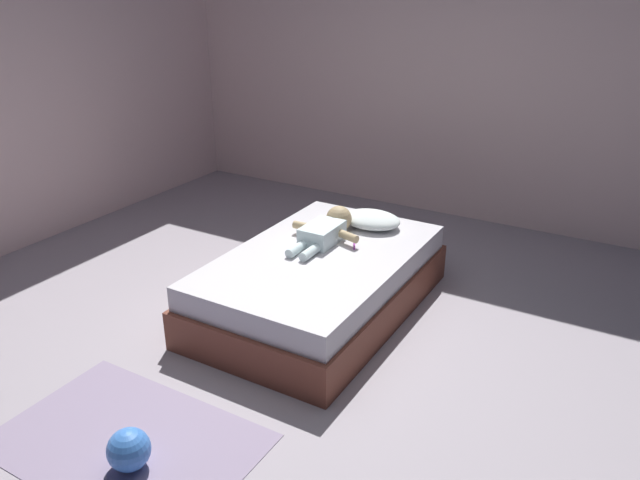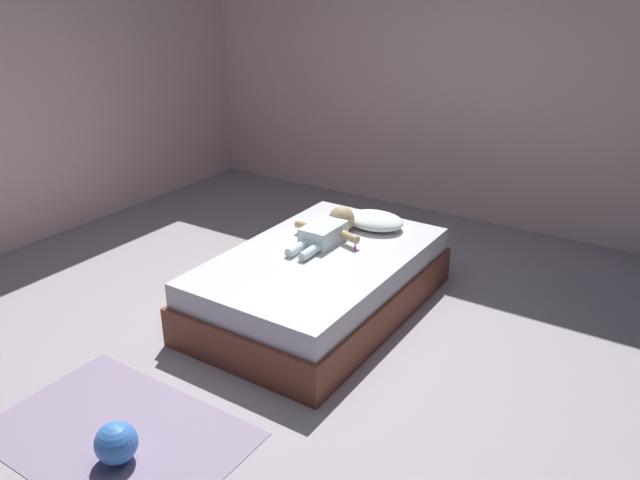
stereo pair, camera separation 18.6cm
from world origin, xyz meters
TOP-DOWN VIEW (x-y plane):
  - ground_plane at (0.00, 0.00)m, footprint 8.00×8.00m
  - wall_behind_bed at (0.00, 3.00)m, footprint 8.00×0.12m
  - bed at (-0.20, 0.69)m, footprint 1.15×1.85m
  - pillow at (-0.11, 1.30)m, footprint 0.44×0.34m
  - baby at (-0.28, 0.93)m, footprint 0.53×0.69m
  - toothbrush at (-0.06, 0.92)m, footprint 0.07×0.13m
  - rug at (-0.36, -0.95)m, footprint 1.31×0.87m
  - toy_ball at (-0.21, -1.07)m, footprint 0.21×0.21m

SIDE VIEW (x-z plane):
  - ground_plane at x=0.00m, z-range 0.00..0.00m
  - rug at x=-0.36m, z-range 0.00..0.01m
  - toy_ball at x=-0.21m, z-range 0.01..0.22m
  - bed at x=-0.20m, z-range 0.00..0.43m
  - toothbrush at x=-0.06m, z-range 0.43..0.45m
  - pillow at x=-0.11m, z-range 0.43..0.54m
  - baby at x=-0.28m, z-range 0.41..0.60m
  - wall_behind_bed at x=0.00m, z-range 0.00..2.87m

